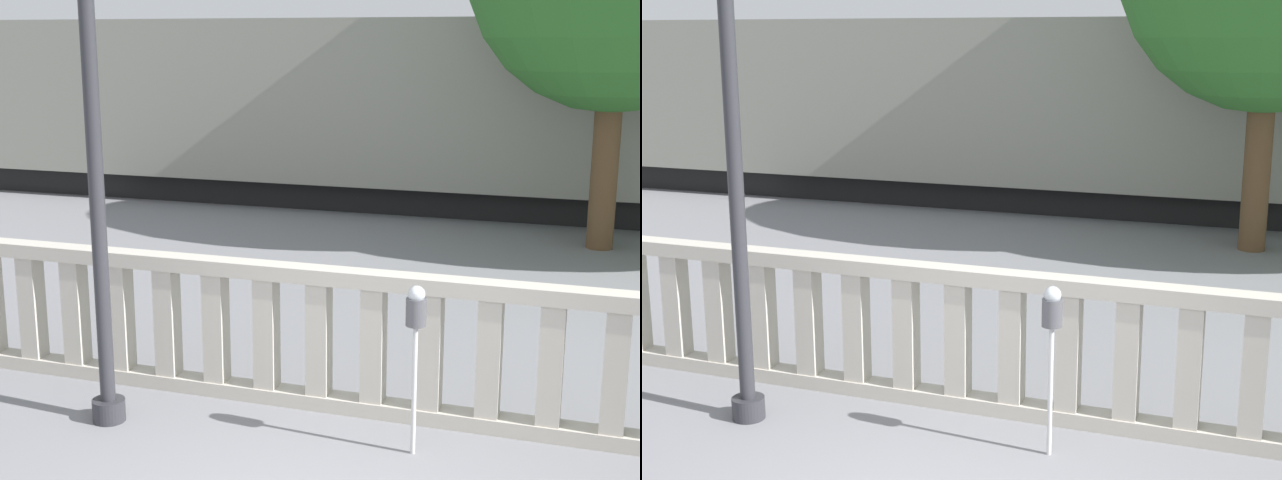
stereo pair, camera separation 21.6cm
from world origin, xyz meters
The scene contains 4 objects.
balustrade centered at (0.00, 2.46, 0.67)m, with size 12.66×0.24×1.34m.
lamppost centered at (-2.47, 1.57, 3.31)m, with size 0.42×0.42×5.19m.
parking_meter centered at (0.26, 1.81, 1.15)m, with size 0.17×0.17×1.44m.
train_near centered at (-5.44, 12.83, 1.95)m, with size 25.54×3.05×4.32m.
Camera 2 is at (1.91, -4.80, 3.36)m, focal length 50.00 mm.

